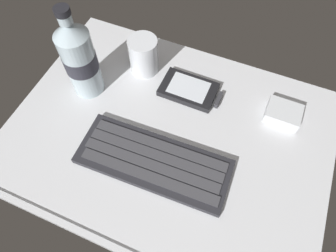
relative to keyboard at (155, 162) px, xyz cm
name	(u,v)px	position (x,y,z in cm)	size (l,w,h in cm)	color
ground_plane	(168,137)	(-0.40, 6.81, -1.79)	(64.00, 48.00, 2.80)	silver
keyboard	(155,162)	(0.00, 0.00, 0.00)	(29.34, 11.93, 1.70)	#232328
handheld_device	(191,90)	(0.26, 18.54, -0.08)	(12.85, 7.71, 1.50)	black
juice_cup	(144,57)	(-12.02, 20.81, 3.10)	(6.40, 6.40, 8.50)	silver
water_bottle	(79,59)	(-21.04, 11.19, 8.20)	(6.73, 6.73, 20.80)	silver
charger_block	(283,113)	(19.93, 20.04, 0.39)	(7.00, 5.60, 2.40)	silver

